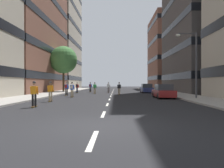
{
  "coord_description": "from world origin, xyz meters",
  "views": [
    {
      "loc": [
        0.67,
        -8.12,
        1.65
      ],
      "look_at": [
        0.0,
        25.74,
        1.48
      ],
      "focal_mm": 33.86,
      "sensor_mm": 36.0,
      "label": 1
    }
  ],
  "objects_px": {
    "parked_car_mid": "(163,92)",
    "skater_0": "(109,87)",
    "skater_7": "(50,91)",
    "parked_car_near": "(147,89)",
    "streetlamp_right": "(193,58)",
    "skater_1": "(66,88)",
    "street_tree_near": "(63,60)",
    "skater_5": "(34,93)",
    "skater_8": "(90,86)",
    "skater_3": "(77,87)",
    "skater_6": "(119,87)",
    "skater_2": "(72,88)",
    "skater_4": "(95,87)"
  },
  "relations": [
    {
      "from": "skater_3",
      "to": "skater_6",
      "type": "relative_size",
      "value": 1.0
    },
    {
      "from": "parked_car_near",
      "to": "skater_8",
      "type": "bearing_deg",
      "value": 170.16
    },
    {
      "from": "streetlamp_right",
      "to": "skater_1",
      "type": "xyz_separation_m",
      "value": [
        -14.06,
        6.37,
        -3.12
      ]
    },
    {
      "from": "street_tree_near",
      "to": "skater_1",
      "type": "relative_size",
      "value": 4.64
    },
    {
      "from": "skater_5",
      "to": "skater_0",
      "type": "bearing_deg",
      "value": 79.13
    },
    {
      "from": "skater_1",
      "to": "skater_6",
      "type": "xyz_separation_m",
      "value": [
        6.92,
        2.79,
        0.0
      ]
    },
    {
      "from": "skater_1",
      "to": "skater_2",
      "type": "height_order",
      "value": "same"
    },
    {
      "from": "skater_3",
      "to": "skater_4",
      "type": "relative_size",
      "value": 1.0
    },
    {
      "from": "skater_0",
      "to": "skater_5",
      "type": "xyz_separation_m",
      "value": [
        -4.24,
        -22.06,
        0.0
      ]
    },
    {
      "from": "street_tree_near",
      "to": "streetlamp_right",
      "type": "distance_m",
      "value": 24.57
    },
    {
      "from": "streetlamp_right",
      "to": "skater_1",
      "type": "bearing_deg",
      "value": 155.64
    },
    {
      "from": "parked_car_mid",
      "to": "skater_4",
      "type": "height_order",
      "value": "skater_4"
    },
    {
      "from": "skater_6",
      "to": "skater_8",
      "type": "xyz_separation_m",
      "value": [
        -5.07,
        7.59,
        0.0
      ]
    },
    {
      "from": "street_tree_near",
      "to": "skater_1",
      "type": "bearing_deg",
      "value": -74.05
    },
    {
      "from": "parked_car_near",
      "to": "parked_car_mid",
      "type": "bearing_deg",
      "value": -90.0
    },
    {
      "from": "street_tree_near",
      "to": "parked_car_mid",
      "type": "bearing_deg",
      "value": -45.61
    },
    {
      "from": "streetlamp_right",
      "to": "street_tree_near",
      "type": "bearing_deg",
      "value": 134.65
    },
    {
      "from": "skater_2",
      "to": "skater_7",
      "type": "bearing_deg",
      "value": -96.83
    },
    {
      "from": "parked_car_near",
      "to": "skater_5",
      "type": "relative_size",
      "value": 2.47
    },
    {
      "from": "parked_car_near",
      "to": "skater_6",
      "type": "distance_m",
      "value": 7.58
    },
    {
      "from": "skater_8",
      "to": "parked_car_near",
      "type": "bearing_deg",
      "value": -9.84
    },
    {
      "from": "skater_8",
      "to": "parked_car_mid",
      "type": "bearing_deg",
      "value": -55.81
    },
    {
      "from": "skater_0",
      "to": "streetlamp_right",
      "type": "bearing_deg",
      "value": -59.64
    },
    {
      "from": "skater_3",
      "to": "skater_5",
      "type": "height_order",
      "value": "same"
    },
    {
      "from": "skater_2",
      "to": "skater_8",
      "type": "bearing_deg",
      "value": 88.06
    },
    {
      "from": "skater_1",
      "to": "skater_6",
      "type": "height_order",
      "value": "same"
    },
    {
      "from": "streetlamp_right",
      "to": "skater_4",
      "type": "relative_size",
      "value": 3.65
    },
    {
      "from": "skater_5",
      "to": "skater_8",
      "type": "height_order",
      "value": "same"
    },
    {
      "from": "skater_4",
      "to": "skater_6",
      "type": "xyz_separation_m",
      "value": [
        3.79,
        -2.87,
        0.03
      ]
    },
    {
      "from": "skater_5",
      "to": "skater_6",
      "type": "bearing_deg",
      "value": 69.57
    },
    {
      "from": "skater_1",
      "to": "skater_3",
      "type": "relative_size",
      "value": 1.0
    },
    {
      "from": "skater_5",
      "to": "streetlamp_right",
      "type": "bearing_deg",
      "value": 27.7
    },
    {
      "from": "parked_car_near",
      "to": "skater_0",
      "type": "xyz_separation_m",
      "value": [
        -6.51,
        0.12,
        0.29
      ]
    },
    {
      "from": "parked_car_near",
      "to": "skater_1",
      "type": "height_order",
      "value": "skater_1"
    },
    {
      "from": "parked_car_mid",
      "to": "skater_8",
      "type": "distance_m",
      "value": 17.52
    },
    {
      "from": "skater_5",
      "to": "parked_car_mid",
      "type": "bearing_deg",
      "value": 40.41
    },
    {
      "from": "parked_car_mid",
      "to": "skater_0",
      "type": "bearing_deg",
      "value": 116.78
    },
    {
      "from": "skater_7",
      "to": "parked_car_near",
      "type": "bearing_deg",
      "value": 58.0
    },
    {
      "from": "skater_2",
      "to": "streetlamp_right",
      "type": "bearing_deg",
      "value": -14.29
    },
    {
      "from": "skater_0",
      "to": "skater_2",
      "type": "relative_size",
      "value": 1.0
    },
    {
      "from": "skater_0",
      "to": "skater_3",
      "type": "distance_m",
      "value": 5.35
    },
    {
      "from": "parked_car_mid",
      "to": "skater_4",
      "type": "xyz_separation_m",
      "value": [
        -8.56,
        9.77,
        0.29
      ]
    },
    {
      "from": "streetlamp_right",
      "to": "skater_8",
      "type": "height_order",
      "value": "streetlamp_right"
    },
    {
      "from": "skater_6",
      "to": "street_tree_near",
      "type": "bearing_deg",
      "value": 140.63
    },
    {
      "from": "skater_3",
      "to": "skater_7",
      "type": "distance_m",
      "value": 16.33
    },
    {
      "from": "skater_2",
      "to": "parked_car_near",
      "type": "bearing_deg",
      "value": 48.91
    },
    {
      "from": "skater_2",
      "to": "skater_6",
      "type": "relative_size",
      "value": 1.0
    },
    {
      "from": "parked_car_near",
      "to": "skater_7",
      "type": "relative_size",
      "value": 2.47
    },
    {
      "from": "parked_car_near",
      "to": "skater_2",
      "type": "bearing_deg",
      "value": -131.09
    },
    {
      "from": "parked_car_mid",
      "to": "skater_6",
      "type": "bearing_deg",
      "value": 124.65
    }
  ]
}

